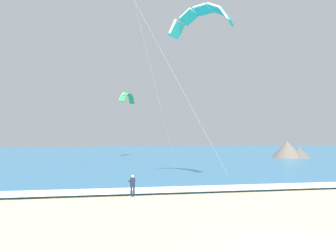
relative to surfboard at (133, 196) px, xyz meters
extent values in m
plane|color=#C6B78E|center=(5.37, -13.94, -0.03)|extent=(200.00, 200.00, 0.00)
cube|color=teal|center=(5.37, 60.71, 0.07)|extent=(200.00, 120.00, 0.20)
cube|color=white|center=(5.37, 1.71, 0.19)|extent=(200.00, 3.00, 0.04)
ellipsoid|color=white|center=(0.00, 0.00, 0.00)|extent=(0.67, 1.45, 0.05)
cube|color=black|center=(0.00, 0.25, 0.04)|extent=(0.17, 0.09, 0.04)
cube|color=black|center=(0.00, -0.25, 0.04)|extent=(0.17, 0.09, 0.04)
cylinder|color=#191E38|center=(-0.10, -0.02, 0.39)|extent=(0.14, 0.14, 0.84)
cylinder|color=#191E38|center=(0.10, 0.02, 0.39)|extent=(0.14, 0.14, 0.84)
cube|color=#191E38|center=(0.00, 0.00, 1.11)|extent=(0.37, 0.25, 0.60)
sphere|color=beige|center=(0.00, 0.00, 1.55)|extent=(0.22, 0.22, 0.22)
cylinder|color=#191E38|center=(-0.20, 0.13, 1.16)|extent=(0.17, 0.51, 0.22)
cylinder|color=#191E38|center=(0.15, 0.19, 1.16)|extent=(0.17, 0.51, 0.22)
cylinder|color=black|center=(-0.06, 0.37, 1.16)|extent=(0.55, 0.13, 0.04)
cube|color=#3F3F42|center=(-0.02, 0.12, 0.89)|extent=(0.13, 0.10, 0.10)
cube|color=teal|center=(8.82, 3.04, 15.47)|extent=(1.51, 1.87, 1.68)
cube|color=white|center=(8.39, 2.70, 15.72)|extent=(0.77, 0.93, 1.38)
cube|color=teal|center=(8.30, 4.30, 16.56)|extent=(1.87, 2.09, 1.30)
cube|color=white|center=(7.87, 3.96, 16.81)|extent=(1.06, 1.25, 0.90)
cube|color=teal|center=(7.37, 5.72, 16.95)|extent=(2.04, 2.09, 0.62)
cube|color=white|center=(6.94, 5.38, 17.20)|extent=(1.14, 1.37, 0.21)
cube|color=teal|center=(6.22, 6.98, 16.56)|extent=(2.00, 1.87, 1.30)
cube|color=white|center=(5.79, 6.64, 16.81)|extent=(1.02, 1.26, 0.90)
cube|color=teal|center=(5.13, 7.79, 15.47)|extent=(1.82, 1.40, 1.68)
cube|color=white|center=(4.70, 7.46, 15.72)|extent=(0.77, 0.90, 1.38)
cylinder|color=#B2B2B7|center=(4.44, 1.71, 8.32)|extent=(8.78, 2.69, 14.30)
cylinder|color=#B2B2B7|center=(2.60, 4.08, 8.32)|extent=(5.09, 7.44, 14.30)
cube|color=green|center=(2.00, 43.16, 11.96)|extent=(1.41, 1.22, 1.27)
cube|color=white|center=(1.56, 43.37, 12.06)|extent=(0.52, 0.82, 1.13)
cube|color=green|center=(2.57, 44.09, 12.91)|extent=(1.55, 1.58, 0.88)
cube|color=white|center=(2.13, 44.30, 13.01)|extent=(0.67, 1.14, 0.71)
cube|color=green|center=(3.22, 45.33, 13.25)|extent=(1.59, 1.70, 0.29)
cube|color=white|center=(2.79, 45.55, 13.35)|extent=(0.73, 1.23, 0.14)
cube|color=green|center=(3.81, 46.61, 12.91)|extent=(1.53, 1.66, 0.88)
cube|color=white|center=(3.37, 46.82, 13.01)|extent=(0.69, 1.15, 0.71)
cube|color=green|center=(4.20, 47.63, 11.96)|extent=(1.36, 1.38, 1.27)
cube|color=white|center=(3.76, 47.85, 12.06)|extent=(0.53, 0.83, 1.13)
cone|color=#56514C|center=(37.33, 38.58, 1.10)|extent=(5.50, 5.50, 2.25)
cone|color=#665B51|center=(35.24, 39.49, 1.77)|extent=(6.47, 6.47, 3.60)
camera|label=1|loc=(-2.58, -27.55, 4.69)|focal=38.22mm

